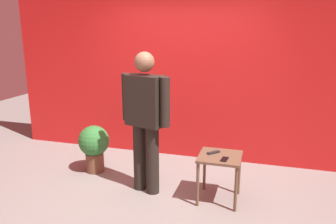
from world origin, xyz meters
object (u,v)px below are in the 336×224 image
Objects in this scene: cell_phone at (224,159)px; tv_remote at (214,152)px; standing_person at (145,116)px; side_table at (220,163)px; potted_plant at (94,145)px.

cell_phone is 0.85× the size of tv_remote.
standing_person reaches higher than tv_remote.
tv_remote is at bearing 140.16° from cell_phone.
tv_remote is (0.84, 0.07, -0.41)m from standing_person.
standing_person is 1.08m from cell_phone.
side_table is (0.93, 0.02, -0.51)m from standing_person.
cell_phone is at bearing -12.94° from potted_plant.
side_table is 3.98× the size of cell_phone.
standing_person is 1.15m from potted_plant.
standing_person reaches higher than side_table.
potted_plant reaches higher than side_table.
standing_person is 2.58× the size of potted_plant.
cell_phone is (0.99, -0.09, -0.42)m from standing_person.
standing_person is 12.31× the size of cell_phone.
side_table is at bearing -10.08° from potted_plant.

